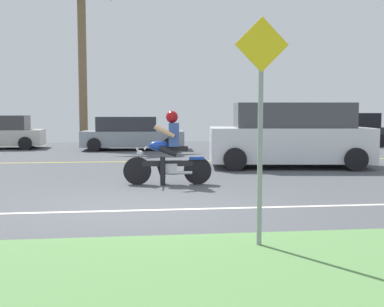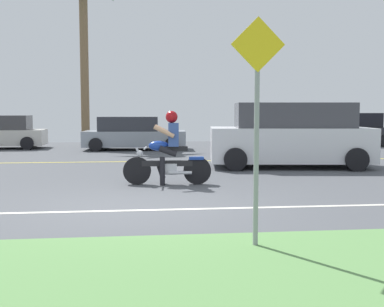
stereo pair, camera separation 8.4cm
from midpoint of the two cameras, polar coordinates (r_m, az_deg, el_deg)
The scene contains 10 objects.
ground at distance 11.28m, azimuth -5.96°, elevation -3.40°, with size 56.00×30.00×0.04m, color #4C4F54.
grass_median at distance 4.36m, azimuth -5.23°, elevation -16.35°, with size 56.00×3.80×0.06m, color #5B8C4C.
lane_line_near at distance 7.99m, azimuth -5.78°, elevation -6.70°, with size 50.40×0.12×0.01m, color silver.
lane_line_far at distance 15.77m, azimuth -6.09°, elevation -0.94°, with size 50.40×0.12×0.01m, color yellow.
motorcyclist at distance 10.67m, azimuth -2.65°, elevation -0.01°, with size 1.96×0.64×1.64m.
suv_nearby at distance 14.38m, azimuth 11.80°, elevation 2.05°, with size 4.91×2.68×1.87m.
parked_car_1 at distance 20.76m, azimuth -6.90°, elevation 2.30°, with size 4.38×2.18×1.41m.
parked_car_2 at distance 21.41m, azimuth 8.91°, elevation 2.50°, with size 3.75×2.23×1.55m.
parked_car_3 at distance 24.17m, azimuth 18.47°, elevation 2.59°, with size 3.77×1.98×1.57m.
street_sign at distance 5.57m, azimuth 8.14°, elevation 5.06°, with size 0.62×0.06×2.68m.
Camera 2 is at (-0.03, -8.17, 1.61)m, focal length 44.98 mm.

